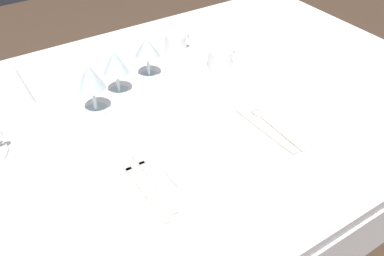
{
  "coord_description": "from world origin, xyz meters",
  "views": [
    {
      "loc": [
        -0.44,
        -0.82,
        1.44
      ],
      "look_at": [
        0.01,
        -0.12,
        0.76
      ],
      "focal_mm": 38.23,
      "sensor_mm": 36.0,
      "label": 1
    }
  ],
  "objects": [
    {
      "name": "dining_table",
      "position": [
        0.0,
        0.0,
        0.66
      ],
      "size": [
        1.8,
        1.11,
        0.74
      ],
      "color": "white",
      "rests_on": "ground"
    },
    {
      "name": "coffee_cup_far",
      "position": [
        0.2,
        0.27,
        0.78
      ],
      "size": [
        0.1,
        0.07,
        0.06
      ],
      "color": "white",
      "rests_on": "saucer_far"
    },
    {
      "name": "spoon_soup",
      "position": [
        0.22,
        -0.21,
        0.74
      ],
      "size": [
        0.03,
        0.21,
        0.01
      ],
      "color": "beige",
      "rests_on": "dining_table"
    },
    {
      "name": "dinner_knife",
      "position": [
        0.18,
        -0.22,
        0.74
      ],
      "size": [
        0.03,
        0.23,
        0.0
      ],
      "color": "beige",
      "rests_on": "dining_table"
    },
    {
      "name": "fork_inner",
      "position": [
        -0.19,
        -0.22,
        0.74
      ],
      "size": [
        0.02,
        0.22,
        0.0
      ],
      "color": "beige",
      "rests_on": "dining_table"
    },
    {
      "name": "saucer_far",
      "position": [
        0.2,
        0.27,
        0.74
      ],
      "size": [
        0.13,
        0.13,
        0.01
      ],
      "primitive_type": "cylinder",
      "color": "white",
      "rests_on": "dining_table"
    },
    {
      "name": "napkin_folded",
      "position": [
        -0.32,
        0.25,
        0.81
      ],
      "size": [
        0.06,
        0.06,
        0.14
      ],
      "primitive_type": "cone",
      "color": "white",
      "rests_on": "dining_table"
    },
    {
      "name": "fork_outer",
      "position": [
        -0.16,
        -0.22,
        0.74
      ],
      "size": [
        0.03,
        0.21,
        0.0
      ],
      "color": "beige",
      "rests_on": "dining_table"
    },
    {
      "name": "coffee_cup_left",
      "position": [
        0.27,
        0.1,
        0.78
      ],
      "size": [
        0.1,
        0.08,
        0.06
      ],
      "color": "white",
      "rests_on": "saucer_left"
    },
    {
      "name": "wine_glass_centre",
      "position": [
        0.05,
        0.19,
        0.84
      ],
      "size": [
        0.08,
        0.08,
        0.14
      ],
      "color": "silver",
      "rests_on": "dining_table"
    },
    {
      "name": "wine_glass_right",
      "position": [
        -0.16,
        0.11,
        0.85
      ],
      "size": [
        0.08,
        0.08,
        0.16
      ],
      "color": "silver",
      "rests_on": "dining_table"
    },
    {
      "name": "saucer_left",
      "position": [
        0.27,
        0.1,
        0.74
      ],
      "size": [
        0.12,
        0.12,
        0.01
      ],
      "primitive_type": "cylinder",
      "color": "white",
      "rests_on": "dining_table"
    },
    {
      "name": "dinner_plate",
      "position": [
        0.01,
        -0.24,
        0.75
      ],
      "size": [
        0.28,
        0.28,
        0.02
      ],
      "primitive_type": "cylinder",
      "color": "white",
      "rests_on": "dining_table"
    },
    {
      "name": "wine_glass_left",
      "position": [
        -0.07,
        0.16,
        0.84
      ],
      "size": [
        0.08,
        0.08,
        0.14
      ],
      "color": "silver",
      "rests_on": "dining_table"
    }
  ]
}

